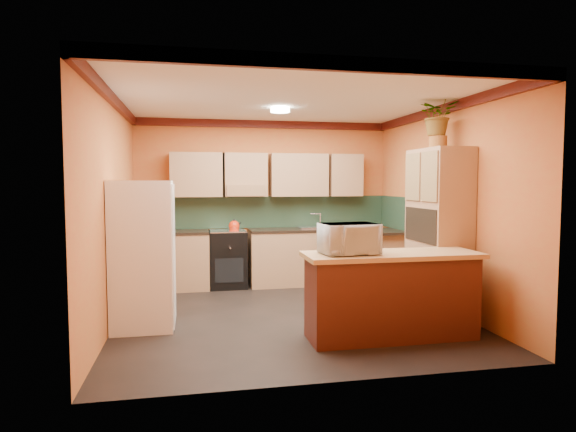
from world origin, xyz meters
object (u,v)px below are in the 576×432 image
object	(u,v)px
microwave	(349,239)
fridge	(143,255)
breakfast_bar	(391,298)
pantry	(438,232)
stove	(228,259)
base_cabinets_back	(266,259)

from	to	relation	value
microwave	fridge	bearing A→B (deg)	151.47
fridge	breakfast_bar	distance (m)	2.84
fridge	pantry	world-z (taller)	pantry
fridge	pantry	size ratio (longest dim) A/B	0.81
pantry	microwave	size ratio (longest dim) A/B	3.63
stove	fridge	distance (m)	2.32
stove	breakfast_bar	xyz separation A→B (m)	(1.55, -2.90, -0.02)
fridge	breakfast_bar	size ratio (longest dim) A/B	0.94
base_cabinets_back	fridge	distance (m)	2.68
stove	pantry	distance (m)	3.34
base_cabinets_back	stove	xyz separation A→B (m)	(-0.62, -0.00, 0.02)
pantry	breakfast_bar	bearing A→B (deg)	-141.41
breakfast_bar	pantry	bearing A→B (deg)	38.59
breakfast_bar	microwave	xyz separation A→B (m)	(-0.48, 0.00, 0.65)
fridge	pantry	bearing A→B (deg)	-2.39
base_cabinets_back	stove	distance (m)	0.63
microwave	stove	bearing A→B (deg)	104.12
stove	microwave	bearing A→B (deg)	-69.86
stove	pantry	world-z (taller)	pantry
base_cabinets_back	pantry	bearing A→B (deg)	-49.05
microwave	breakfast_bar	bearing A→B (deg)	-6.02
base_cabinets_back	breakfast_bar	bearing A→B (deg)	-72.35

